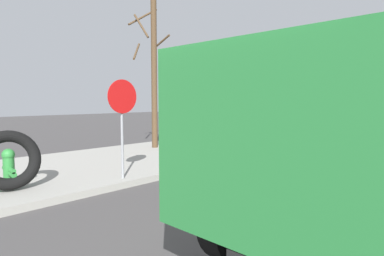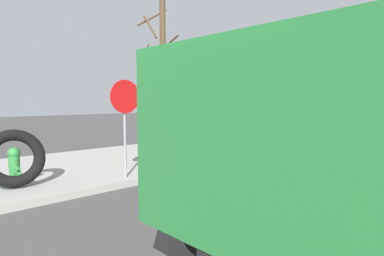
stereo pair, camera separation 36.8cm
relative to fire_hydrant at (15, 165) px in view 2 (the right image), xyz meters
name	(u,v)px [view 2 (the right image)]	position (x,y,z in m)	size (l,w,h in m)	color
sidewalk_curb	(42,173)	(0.96, 1.25, -0.51)	(36.00, 5.00, 0.15)	#99968E
fire_hydrant	(15,165)	(0.00, 0.00, 0.00)	(0.25, 0.56, 0.82)	#2D8438
loose_tire	(14,158)	(-0.03, -0.12, 0.17)	(1.20, 1.20, 0.24)	black
stop_sign	(125,110)	(2.08, -0.97, 1.13)	(0.76, 0.08, 2.25)	gray
bare_tree	(162,70)	(5.77, 2.35, 2.49)	(1.65, 1.39, 5.53)	#4C3823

